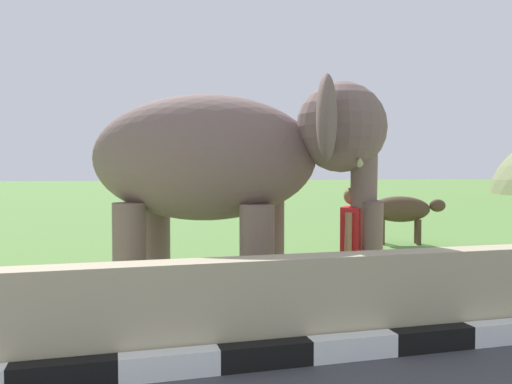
% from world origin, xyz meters
% --- Properties ---
extents(barrier_parapet, '(28.00, 0.36, 1.00)m').
position_xyz_m(barrier_parapet, '(2.00, 3.84, 0.50)').
color(barrier_parapet, tan).
rests_on(barrier_parapet, ground_plane).
extents(elephant, '(4.00, 3.32, 3.01)m').
position_xyz_m(elephant, '(3.82, 5.75, 1.99)').
color(elephant, '#745B57').
rests_on(elephant, ground_plane).
extents(person_handler, '(0.46, 0.58, 1.66)m').
position_xyz_m(person_handler, '(5.36, 5.14, 0.93)').
color(person_handler, navy).
rests_on(person_handler, ground_plane).
extents(cow_near, '(1.90, 1.13, 1.23)m').
position_xyz_m(cow_near, '(9.49, 10.82, 0.87)').
color(cow_near, '#473323').
rests_on(cow_near, ground_plane).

